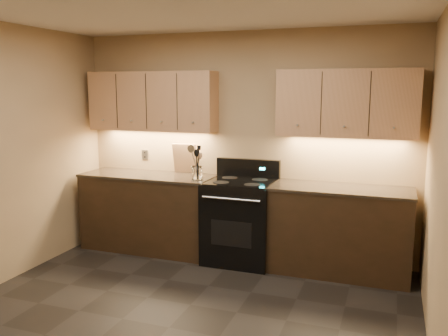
{
  "coord_description": "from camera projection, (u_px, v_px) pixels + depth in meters",
  "views": [
    {
      "loc": [
        1.66,
        -3.27,
        1.96
      ],
      "look_at": [
        -0.04,
        1.45,
        1.11
      ],
      "focal_mm": 38.0,
      "sensor_mm": 36.0,
      "label": 1
    }
  ],
  "objects": [
    {
      "name": "floor",
      "position": [
        169.0,
        328.0,
        3.92
      ],
      "size": [
        4.0,
        4.0,
        0.0
      ],
      "primitive_type": "plane",
      "color": "black",
      "rests_on": "ground"
    },
    {
      "name": "ceiling",
      "position": [
        162.0,
        0.0,
        3.48
      ],
      "size": [
        4.0,
        4.0,
        0.0
      ],
      "primitive_type": "plane",
      "rotation": [
        3.14,
        0.0,
        0.0
      ],
      "color": "silver",
      "rests_on": "wall_back"
    },
    {
      "name": "wall_back",
      "position": [
        243.0,
        145.0,
        5.56
      ],
      "size": [
        4.0,
        0.04,
        2.6
      ],
      "primitive_type": "cube",
      "color": "tan",
      "rests_on": "ground"
    },
    {
      "name": "wall_right",
      "position": [
        446.0,
        192.0,
        3.03
      ],
      "size": [
        0.04,
        4.0,
        2.6
      ],
      "primitive_type": "cube",
      "color": "tan",
      "rests_on": "ground"
    },
    {
      "name": "counter_left",
      "position": [
        149.0,
        212.0,
        5.78
      ],
      "size": [
        1.62,
        0.62,
        0.93
      ],
      "color": "black",
      "rests_on": "ground"
    },
    {
      "name": "counter_right",
      "position": [
        340.0,
        230.0,
        5.02
      ],
      "size": [
        1.46,
        0.62,
        0.93
      ],
      "color": "black",
      "rests_on": "ground"
    },
    {
      "name": "stove",
      "position": [
        241.0,
        220.0,
        5.37
      ],
      "size": [
        0.76,
        0.68,
        1.14
      ],
      "color": "black",
      "rests_on": "ground"
    },
    {
      "name": "upper_cab_left",
      "position": [
        152.0,
        101.0,
        5.7
      ],
      "size": [
        1.6,
        0.3,
        0.7
      ],
      "primitive_type": "cube",
      "color": "tan",
      "rests_on": "wall_back"
    },
    {
      "name": "upper_cab_right",
      "position": [
        347.0,
        103.0,
        4.94
      ],
      "size": [
        1.44,
        0.3,
        0.7
      ],
      "primitive_type": "cube",
      "color": "tan",
      "rests_on": "wall_back"
    },
    {
      "name": "outlet_plate",
      "position": [
        145.0,
        155.0,
        6.02
      ],
      "size": [
        0.08,
        0.01,
        0.12
      ],
      "primitive_type": "cube",
      "color": "#B2B5BA",
      "rests_on": "wall_back"
    },
    {
      "name": "utensil_crock",
      "position": [
        197.0,
        173.0,
        5.38
      ],
      "size": [
        0.14,
        0.14,
        0.16
      ],
      "color": "white",
      "rests_on": "counter_left"
    },
    {
      "name": "cutting_board",
      "position": [
        185.0,
        158.0,
        5.78
      ],
      "size": [
        0.31,
        0.15,
        0.37
      ],
      "primitive_type": "cube",
      "rotation": [
        0.26,
        0.0,
        0.14
      ],
      "color": "tan",
      "rests_on": "counter_left"
    },
    {
      "name": "wooden_spoon",
      "position": [
        193.0,
        165.0,
        5.36
      ],
      "size": [
        0.13,
        0.11,
        0.3
      ],
      "primitive_type": null,
      "rotation": [
        -0.11,
        0.27,
        0.14
      ],
      "color": "tan",
      "rests_on": "utensil_crock"
    },
    {
      "name": "black_spoon",
      "position": [
        197.0,
        164.0,
        5.37
      ],
      "size": [
        0.07,
        0.11,
        0.33
      ],
      "primitive_type": null,
      "rotation": [
        0.15,
        0.02,
        0.07
      ],
      "color": "black",
      "rests_on": "utensil_crock"
    },
    {
      "name": "black_turner",
      "position": [
        197.0,
        162.0,
        5.33
      ],
      "size": [
        0.1,
        0.16,
        0.4
      ],
      "primitive_type": null,
      "rotation": [
        -0.15,
        0.05,
        0.32
      ],
      "color": "black",
      "rests_on": "utensil_crock"
    },
    {
      "name": "steel_skimmer",
      "position": [
        199.0,
        162.0,
        5.35
      ],
      "size": [
        0.2,
        0.1,
        0.38
      ],
      "primitive_type": null,
      "rotation": [
        -0.04,
        -0.31,
        -0.0
      ],
      "color": "silver",
      "rests_on": "utensil_crock"
    }
  ]
}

